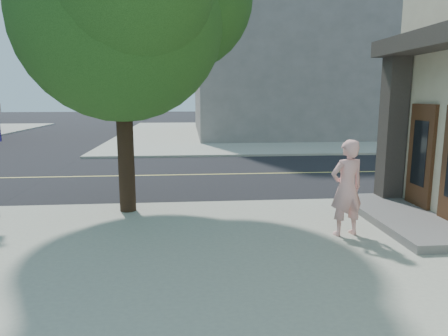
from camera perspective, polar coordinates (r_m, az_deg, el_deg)
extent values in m
plane|color=black|center=(12.07, -25.58, -5.34)|extent=(140.00, 140.00, 0.00)
cube|color=black|center=(16.24, -20.12, -1.16)|extent=(140.00, 9.00, 0.01)
cube|color=#A4A592|center=(33.82, 10.87, 4.94)|extent=(29.00, 25.00, 0.12)
cube|color=slate|center=(10.39, 23.82, -6.40)|extent=(1.60, 4.00, 0.18)
cube|color=#35302B|center=(11.76, 22.69, 5.49)|extent=(0.55, 0.55, 4.20)
cube|color=#35302B|center=(10.28, 27.50, 15.78)|extent=(0.90, 4.20, 0.40)
cube|color=#422614|center=(11.10, 26.02, 1.37)|extent=(0.10, 1.00, 2.60)
cube|color=slate|center=(34.55, 11.87, 16.74)|extent=(18.00, 16.00, 14.00)
imported|color=#FBADA5|center=(8.76, 16.91, -2.71)|extent=(0.82, 0.63, 2.02)
cylinder|color=black|center=(10.33, -13.80, 5.07)|extent=(0.41, 0.41, 4.06)
sphere|color=#2A581D|center=(10.46, -14.46, 20.01)|extent=(4.97, 4.97, 4.97)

